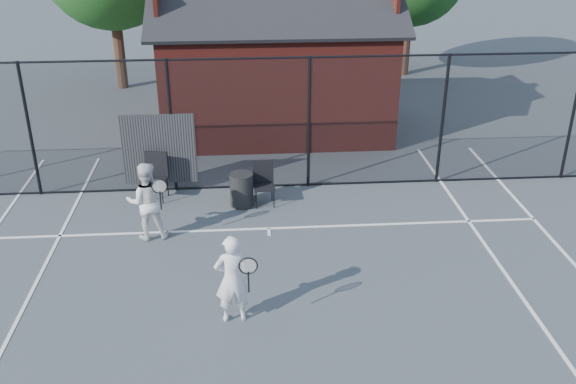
{
  "coord_description": "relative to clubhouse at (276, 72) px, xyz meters",
  "views": [
    {
      "loc": [
        -0.46,
        -8.31,
        6.17
      ],
      "look_at": [
        0.34,
        2.37,
        1.1
      ],
      "focal_mm": 40.0,
      "sensor_mm": 36.0,
      "label": 1
    }
  ],
  "objects": [
    {
      "name": "court_lines",
      "position": [
        -0.5,
        -10.32,
        -1.6
      ],
      "size": [
        11.02,
        18.0,
        0.01
      ],
      "color": "white",
      "rests_on": "ground"
    },
    {
      "name": "player_front",
      "position": [
        -1.19,
        -8.94,
        -0.85
      ],
      "size": [
        0.69,
        0.53,
        1.5
      ],
      "color": "white",
      "rests_on": "ground"
    },
    {
      "name": "ground",
      "position": [
        -0.5,
        -9.0,
        -1.61
      ],
      "size": [
        80.0,
        80.0,
        0.0
      ],
      "primitive_type": "plane",
      "color": "#4B5156",
      "rests_on": "ground"
    },
    {
      "name": "clubhouse",
      "position": [
        0.0,
        0.0,
        0.0
      ],
      "size": [
        6.5,
        4.36,
        4.19
      ],
      "color": "maroon",
      "rests_on": "ground"
    },
    {
      "name": "chair_right",
      "position": [
        -0.54,
        -4.9,
        -1.14
      ],
      "size": [
        0.47,
        0.49,
        0.93
      ],
      "primitive_type": "cube",
      "rotation": [
        0.0,
        0.0,
        0.06
      ],
      "color": "black",
      "rests_on": "ground"
    },
    {
      "name": "waste_bin",
      "position": [
        -1.02,
        -4.9,
        -1.24
      ],
      "size": [
        0.58,
        0.58,
        0.73
      ],
      "primitive_type": "cylinder",
      "rotation": [
        0.0,
        0.0,
        -0.17
      ],
      "color": "black",
      "rests_on": "ground"
    },
    {
      "name": "chair_left",
      "position": [
        -2.89,
        -4.46,
        -1.1
      ],
      "size": [
        0.58,
        0.59,
        1.01
      ],
      "primitive_type": "cube",
      "rotation": [
        0.0,
        0.0,
        -0.2
      ],
      "color": "black",
      "rests_on": "ground"
    },
    {
      "name": "fence",
      "position": [
        -0.8,
        -4.0,
        -0.16
      ],
      "size": [
        22.04,
        3.0,
        3.0
      ],
      "color": "black",
      "rests_on": "ground"
    },
    {
      "name": "player_back",
      "position": [
        -2.83,
        -6.16,
        -0.83
      ],
      "size": [
        0.88,
        0.69,
        1.56
      ],
      "color": "white",
      "rests_on": "ground"
    }
  ]
}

